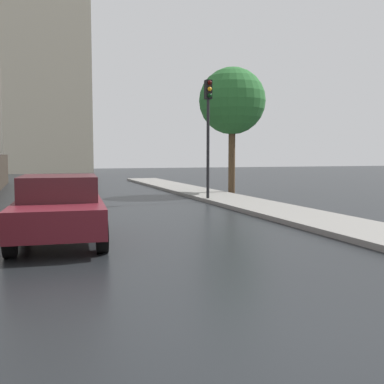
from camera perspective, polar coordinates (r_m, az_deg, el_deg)
ground at (r=4.71m, az=13.85°, el=-19.27°), size 120.00×120.00×0.00m
car_maroon_mid_road at (r=10.32m, az=-16.30°, el=-1.85°), size 2.14×4.08×1.44m
traffic_light at (r=18.43m, az=2.05°, el=9.30°), size 0.26×0.39×4.72m
street_tree_near at (r=22.09m, az=5.05°, el=11.21°), size 3.15×3.15×6.03m
distant_tower at (r=54.37m, az=-18.49°, el=14.72°), size 10.09×11.82×23.18m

